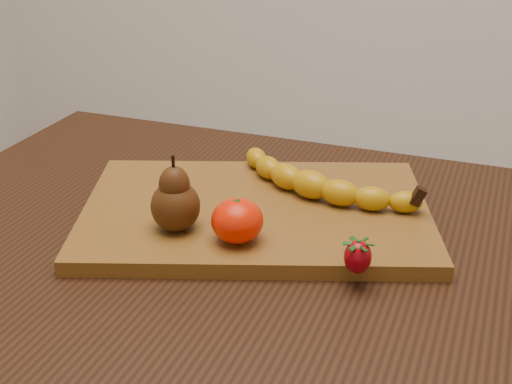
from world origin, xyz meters
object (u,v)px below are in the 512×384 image
at_px(pear, 175,193).
at_px(mandarin, 237,221).
at_px(cutting_board, 256,213).
at_px(table, 261,306).

bearing_deg(pear, mandarin, -1.63).
bearing_deg(cutting_board, table, -81.96).
relative_size(cutting_board, mandarin, 7.22).
height_order(table, mandarin, mandarin).
bearing_deg(pear, cutting_board, 52.99).
height_order(cutting_board, mandarin, mandarin).
height_order(table, cutting_board, cutting_board).
relative_size(cutting_board, pear, 4.76).
height_order(table, pear, pear).
bearing_deg(cutting_board, pear, -146.27).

